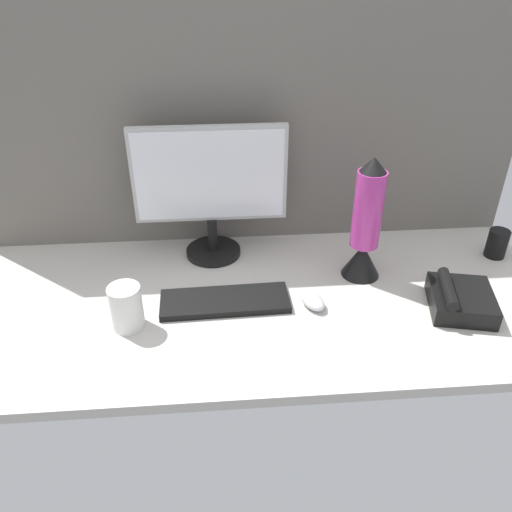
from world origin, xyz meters
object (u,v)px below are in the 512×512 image
monitor (210,186)px  keyboard (225,301)px  desk_phone (460,299)px  mug_ceramic_white (126,307)px  mouse (313,301)px  lava_lamp (366,229)px  mug_black_travel (497,243)px

monitor → keyboard: bearing=-84.0°
monitor → desk_phone: 80.97cm
monitor → mug_ceramic_white: (-23.41, -36.21, -18.11)cm
keyboard → mug_ceramic_white: bearing=-165.6°
mouse → desk_phone: (41.26, -4.62, 1.49)cm
mug_ceramic_white → lava_lamp: lava_lamp is taller
keyboard → desk_phone: bearing=-8.0°
mouse → monitor: bearing=111.4°
mug_ceramic_white → desk_phone: 92.86cm
mug_black_travel → mug_ceramic_white: mug_ceramic_white is taller
mug_black_travel → lava_lamp: lava_lamp is taller
mouse → desk_phone: size_ratio=0.43×
mouse → mug_black_travel: bearing=-1.9°
monitor → keyboard: (3.01, -28.57, -23.47)cm
desk_phone → lava_lamp: bearing=140.5°
lava_lamp → monitor: bearing=160.2°
monitor → lava_lamp: monitor is taller
mug_black_travel → monitor: bearing=174.2°
mouse → desk_phone: desk_phone is taller
monitor → mouse: size_ratio=4.99×
keyboard → mug_ceramic_white: 28.02cm
keyboard → mug_ceramic_white: (-26.42, -7.64, 5.35)cm
desk_phone → mug_black_travel: bearing=48.4°
keyboard → lava_lamp: lava_lamp is taller
mug_black_travel → mouse: bearing=-161.3°
lava_lamp → mug_ceramic_white: bearing=-164.1°
keyboard → mouse: (25.12, -2.71, 0.70)cm
mug_ceramic_white → mug_black_travel: bearing=13.0°
mouse → lava_lamp: (17.66, 14.80, 14.59)cm
mug_black_travel → mug_ceramic_white: (-116.34, -26.82, 1.62)cm
monitor → mug_black_travel: size_ratio=5.05×
lava_lamp → desk_phone: lava_lamp is taller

